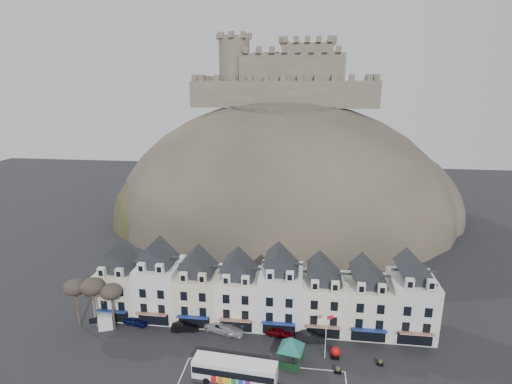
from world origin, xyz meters
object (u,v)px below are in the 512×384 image
bus_shelter (291,343)px  car_silver (222,327)px  car_navy (136,321)px  car_charcoal (311,337)px  white_van (107,316)px  red_buoy (335,352)px  flagpole (326,333)px  car_maroon (279,332)px  bus (235,370)px  car_black (185,327)px  car_white (229,329)px

bus_shelter → car_silver: bearing=160.6°
car_navy → car_charcoal: 28.43m
white_van → car_navy: bearing=-21.1°
red_buoy → car_charcoal: size_ratio=0.36×
flagpole → car_maroon: size_ratio=1.60×
bus → car_charcoal: 14.21m
bus_shelter → car_charcoal: size_ratio=1.43×
car_navy → white_van: bearing=100.5°
red_buoy → car_silver: (-17.44, 4.16, -0.09)m
white_van → car_silver: size_ratio=0.99×
flagpole → car_silver: 16.94m
car_navy → car_silver: bearing=-79.5°
white_van → car_maroon: bearing=-21.3°
car_maroon → car_charcoal: 4.97m
car_black → car_silver: bearing=-94.2°
flagpole → car_silver: size_ratio=1.27×
red_buoy → car_silver: size_ratio=0.31×
flagpole → car_charcoal: bearing=118.8°
flagpole → car_black: size_ratio=1.61×
bus → car_silver: bearing=114.9°
car_navy → red_buoy: bearing=-87.0°
red_buoy → bus: bearing=-153.9°
car_white → white_van: bearing=104.4°
bus_shelter → car_black: size_ratio=1.54×
bus → car_maroon: size_ratio=2.56×
car_navy → car_charcoal: car_charcoal is taller
car_maroon → car_silver: bearing=103.5°
bus_shelter → car_navy: bearing=176.3°
white_van → car_black: bearing=-23.6°
bus → car_white: size_ratio=2.38×
bus_shelter → car_maroon: (-2.07, 6.27, -2.62)m
white_van → car_navy: white_van is taller
white_van → car_charcoal: 33.42m
white_van → red_buoy: bearing=-27.6°
flagpole → car_navy: 30.93m
car_black → car_maroon: 15.03m
car_black → car_white: bearing=-97.9°
flagpole → car_black: flagpole is taller
car_maroon → car_white: bearing=106.0°
red_buoy → flagpole: size_ratio=0.24×
bus → car_black: size_ratio=2.58×
flagpole → car_maroon: 8.82m
red_buoy → flagpole: 3.46m
red_buoy → flagpole: bearing=-169.6°
bus → car_charcoal: bus is taller
bus → red_buoy: (13.47, 6.59, -0.87)m
red_buoy → car_charcoal: red_buoy is taller
car_black → bus_shelter: bearing=-118.5°
red_buoy → car_white: (-16.24, 3.81, -0.18)m
white_van → car_silver: 19.39m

